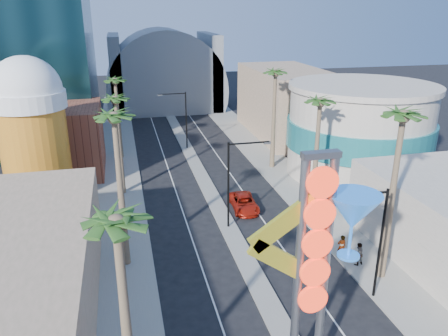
# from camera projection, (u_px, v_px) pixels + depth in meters

# --- Properties ---
(sidewalk_west) EXTENTS (5.00, 100.00, 0.15)m
(sidewalk_west) POSITION_uv_depth(u_px,v_px,m) (118.00, 177.00, 50.72)
(sidewalk_west) COLOR gray
(sidewalk_west) RESTS_ON ground
(sidewalk_east) EXTENTS (5.00, 100.00, 0.15)m
(sidewalk_east) POSITION_uv_depth(u_px,v_px,m) (273.00, 164.00, 54.85)
(sidewalk_east) COLOR gray
(sidewalk_east) RESTS_ON ground
(median) EXTENTS (1.60, 84.00, 0.15)m
(median) POSITION_uv_depth(u_px,v_px,m) (194.00, 162.00, 55.53)
(median) COLOR gray
(median) RESTS_ON ground
(brick_filler_west) EXTENTS (10.00, 10.00, 8.00)m
(brick_filler_west) POSITION_uv_depth(u_px,v_px,m) (58.00, 141.00, 50.70)
(brick_filler_west) COLOR brown
(brick_filler_west) RESTS_ON ground
(filler_east) EXTENTS (10.00, 20.00, 10.00)m
(filler_east) POSITION_uv_depth(u_px,v_px,m) (286.00, 103.00, 66.44)
(filler_east) COLOR #937D5E
(filler_east) RESTS_ON ground
(beer_mug) EXTENTS (7.00, 7.00, 14.50)m
(beer_mug) POSITION_uv_depth(u_px,v_px,m) (32.00, 126.00, 41.86)
(beer_mug) COLOR #CC681B
(beer_mug) RESTS_ON ground
(turquoise_building) EXTENTS (16.60, 16.60, 10.60)m
(turquoise_building) POSITION_uv_depth(u_px,v_px,m) (359.00, 130.00, 50.34)
(turquoise_building) COLOR #B0A495
(turquoise_building) RESTS_ON ground
(canopy) EXTENTS (22.00, 16.00, 22.00)m
(canopy) POSITION_uv_depth(u_px,v_px,m) (164.00, 86.00, 85.13)
(canopy) COLOR slate
(canopy) RESTS_ON ground
(neon_sign) EXTENTS (6.53, 2.60, 12.55)m
(neon_sign) POSITION_uv_depth(u_px,v_px,m) (329.00, 253.00, 21.21)
(neon_sign) COLOR gray
(neon_sign) RESTS_ON ground
(streetlight_0) EXTENTS (3.79, 0.25, 8.00)m
(streetlight_0) POSITION_uv_depth(u_px,v_px,m) (235.00, 176.00, 37.55)
(streetlight_0) COLOR black
(streetlight_0) RESTS_ON ground
(streetlight_1) EXTENTS (3.79, 0.25, 8.00)m
(streetlight_1) POSITION_uv_depth(u_px,v_px,m) (182.00, 115.00, 59.23)
(streetlight_1) COLOR black
(streetlight_1) RESTS_ON ground
(streetlight_2) EXTENTS (3.45, 0.25, 8.00)m
(streetlight_2) POSITION_uv_depth(u_px,v_px,m) (375.00, 235.00, 27.94)
(streetlight_2) COLOR black
(streetlight_2) RESTS_ON ground
(palm_0) EXTENTS (2.40, 2.40, 11.70)m
(palm_0) POSITION_uv_depth(u_px,v_px,m) (118.00, 238.00, 17.30)
(palm_0) COLOR brown
(palm_0) RESTS_ON ground
(palm_1) EXTENTS (2.40, 2.40, 12.70)m
(palm_1) POSITION_uv_depth(u_px,v_px,m) (115.00, 128.00, 29.78)
(palm_1) COLOR brown
(palm_1) RESTS_ON ground
(palm_2) EXTENTS (2.40, 2.40, 11.20)m
(palm_2) POSITION_uv_depth(u_px,v_px,m) (116.00, 105.00, 43.03)
(palm_2) COLOR brown
(palm_2) RESTS_ON ground
(palm_3) EXTENTS (2.40, 2.40, 11.20)m
(palm_3) POSITION_uv_depth(u_px,v_px,m) (115.00, 86.00, 53.99)
(palm_3) COLOR brown
(palm_3) RESTS_ON ground
(palm_5) EXTENTS (2.40, 2.40, 13.20)m
(palm_5) POSITION_uv_depth(u_px,v_px,m) (402.00, 128.00, 28.05)
(palm_5) COLOR brown
(palm_5) RESTS_ON ground
(palm_6) EXTENTS (2.40, 2.40, 11.70)m
(palm_6) POSITION_uv_depth(u_px,v_px,m) (320.00, 109.00, 39.47)
(palm_6) COLOR brown
(palm_6) RESTS_ON ground
(palm_7) EXTENTS (2.40, 2.40, 12.70)m
(palm_7) POSITION_uv_depth(u_px,v_px,m) (275.00, 79.00, 50.12)
(palm_7) COLOR brown
(palm_7) RESTS_ON ground
(red_pickup) EXTENTS (2.56, 5.08, 1.38)m
(red_pickup) POSITION_uv_depth(u_px,v_px,m) (244.00, 203.00, 42.42)
(red_pickup) COLOR #B11C0D
(red_pickup) RESTS_ON ground
(pedestrian_a) EXTENTS (0.74, 0.51, 1.95)m
(pedestrian_a) POSITION_uv_depth(u_px,v_px,m) (341.00, 247.00, 33.82)
(pedestrian_a) COLOR gray
(pedestrian_a) RESTS_ON sidewalk_east
(pedestrian_b) EXTENTS (1.00, 0.85, 1.81)m
(pedestrian_b) POSITION_uv_depth(u_px,v_px,m) (358.00, 254.00, 32.93)
(pedestrian_b) COLOR gray
(pedestrian_b) RESTS_ON sidewalk_east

